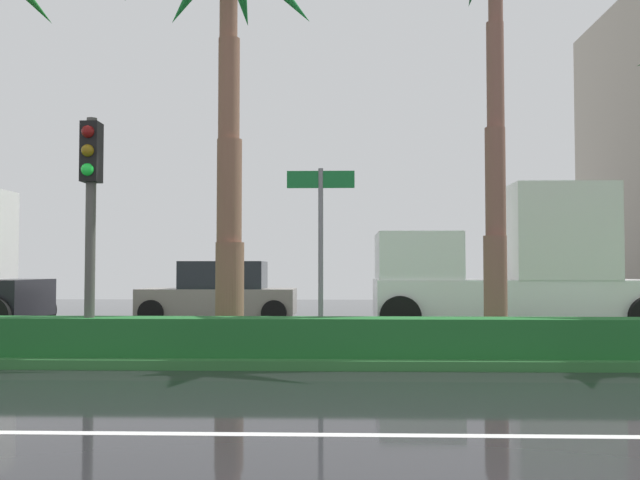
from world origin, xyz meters
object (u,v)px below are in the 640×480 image
(traffic_signal_median_left, at_px, (91,191))
(box_truck_following, at_px, (514,267))
(car_in_traffic_leading, at_px, (220,293))
(street_name_sign, at_px, (321,234))

(traffic_signal_median_left, height_order, box_truck_following, traffic_signal_median_left)
(traffic_signal_median_left, height_order, car_in_traffic_leading, traffic_signal_median_left)
(street_name_sign, bearing_deg, car_in_traffic_leading, 110.33)
(traffic_signal_median_left, xyz_separation_m, street_name_sign, (3.65, 0.38, -0.67))
(box_truck_following, bearing_deg, car_in_traffic_leading, -21.24)
(traffic_signal_median_left, bearing_deg, street_name_sign, 5.88)
(street_name_sign, xyz_separation_m, car_in_traffic_leading, (-3.07, 8.28, -1.25))
(car_in_traffic_leading, bearing_deg, box_truck_following, 158.76)
(car_in_traffic_leading, height_order, box_truck_following, box_truck_following)
(street_name_sign, xyz_separation_m, box_truck_following, (4.40, 5.38, -0.53))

